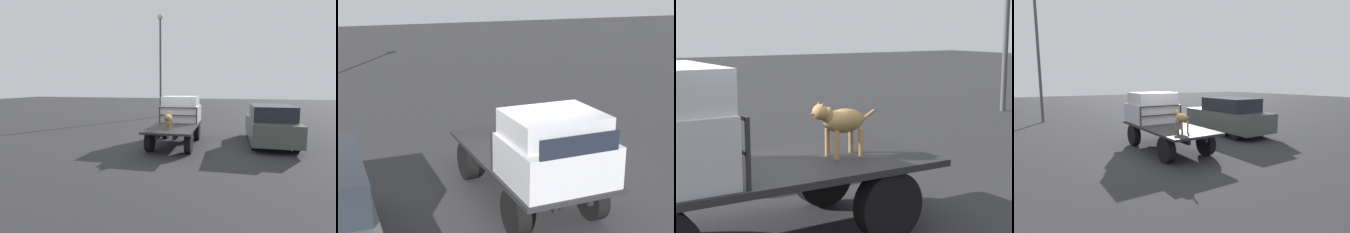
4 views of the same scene
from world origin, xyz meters
TOP-DOWN VIEW (x-y plane):
  - flatbed_truck at (0.00, 0.00)m, footprint 4.19×1.84m
  - truck_headboard at (0.43, 0.00)m, footprint 0.04×1.72m
  - dog at (-1.07, 0.08)m, footprint 0.92×0.29m

SIDE VIEW (x-z plane):
  - flatbed_truck at x=0.00m, z-range 0.19..1.07m
  - dog at x=-1.07m, z-range 0.96..1.66m
  - truck_headboard at x=0.43m, z-range 0.99..1.71m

